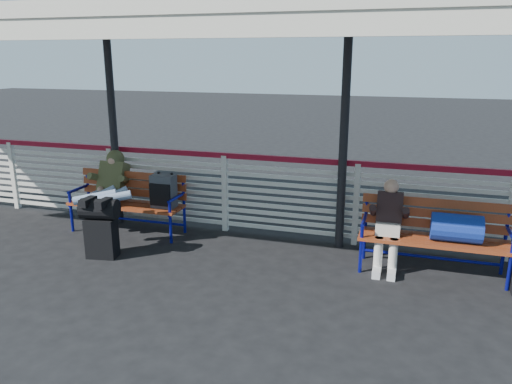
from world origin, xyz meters
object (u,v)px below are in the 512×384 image
(bench_right, at_px, (445,229))
(traveler_man, at_px, (106,192))
(luggage_stack, at_px, (101,226))
(bench_left, at_px, (141,195))
(companion_person, at_px, (388,224))

(bench_right, bearing_deg, traveler_man, -178.70)
(luggage_stack, bearing_deg, bench_left, 78.65)
(luggage_stack, bearing_deg, companion_person, 2.43)
(bench_left, xyz_separation_m, bench_right, (4.35, -0.23, -0.01))
(bench_left, bearing_deg, luggage_stack, -91.77)
(luggage_stack, relative_size, bench_right, 0.46)
(bench_left, relative_size, companion_person, 1.57)
(luggage_stack, bearing_deg, bench_right, 0.70)
(traveler_man, relative_size, companion_person, 1.43)
(traveler_man, bearing_deg, companion_person, 1.43)
(traveler_man, bearing_deg, bench_right, 1.30)
(companion_person, bearing_deg, bench_left, 176.25)
(bench_right, relative_size, companion_person, 1.57)
(luggage_stack, xyz_separation_m, companion_person, (3.70, 0.79, 0.15))
(bench_left, height_order, bench_right, bench_left)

